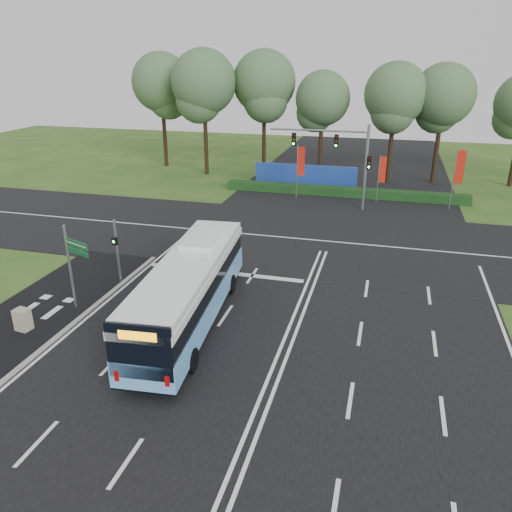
# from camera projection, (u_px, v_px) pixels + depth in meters

# --- Properties ---
(ground) EXTENTS (120.00, 120.00, 0.00)m
(ground) POSITION_uv_depth(u_px,v_px,m) (290.00, 325.00, 24.01)
(ground) COLOR #294F1A
(ground) RESTS_ON ground
(road_main) EXTENTS (20.00, 120.00, 0.04)m
(road_main) POSITION_uv_depth(u_px,v_px,m) (290.00, 325.00, 24.00)
(road_main) COLOR black
(road_main) RESTS_ON ground
(road_cross) EXTENTS (120.00, 14.00, 0.05)m
(road_cross) POSITION_uv_depth(u_px,v_px,m) (325.00, 241.00, 34.74)
(road_cross) COLOR black
(road_cross) RESTS_ON ground
(bike_path) EXTENTS (5.00, 18.00, 0.06)m
(bike_path) POSITION_uv_depth(u_px,v_px,m) (27.00, 321.00, 24.33)
(bike_path) COLOR black
(bike_path) RESTS_ON ground
(kerb_strip) EXTENTS (0.25, 18.00, 0.12)m
(kerb_strip) POSITION_uv_depth(u_px,v_px,m) (70.00, 327.00, 23.74)
(kerb_strip) COLOR gray
(kerb_strip) RESTS_ON ground
(city_bus) EXTENTS (3.68, 12.49, 3.53)m
(city_bus) POSITION_uv_depth(u_px,v_px,m) (190.00, 290.00, 23.55)
(city_bus) COLOR #63A7E6
(city_bus) RESTS_ON ground
(pedestrian_signal) EXTENTS (0.34, 0.43, 3.71)m
(pedestrian_signal) POSITION_uv_depth(u_px,v_px,m) (117.00, 249.00, 27.80)
(pedestrian_signal) COLOR gray
(pedestrian_signal) RESTS_ON ground
(street_sign) EXTENTS (1.64, 0.72, 4.48)m
(street_sign) POSITION_uv_depth(u_px,v_px,m) (73.00, 259.00, 24.38)
(street_sign) COLOR gray
(street_sign) RESTS_ON ground
(utility_cabinet) EXTENTS (0.73, 0.63, 1.11)m
(utility_cabinet) POSITION_uv_depth(u_px,v_px,m) (23.00, 320.00, 23.32)
(utility_cabinet) COLOR #A49A84
(utility_cabinet) RESTS_ON ground
(banner_flag_left) EXTENTS (0.70, 0.08, 4.73)m
(banner_flag_left) POSITION_uv_depth(u_px,v_px,m) (300.00, 164.00, 44.18)
(banner_flag_left) COLOR gray
(banner_flag_left) RESTS_ON ground
(banner_flag_mid) EXTENTS (0.62, 0.09, 4.18)m
(banner_flag_mid) POSITION_uv_depth(u_px,v_px,m) (381.00, 172.00, 42.74)
(banner_flag_mid) COLOR gray
(banner_flag_mid) RESTS_ON ground
(banner_flag_right) EXTENTS (0.75, 0.12, 5.10)m
(banner_flag_right) POSITION_uv_depth(u_px,v_px,m) (458.00, 171.00, 40.55)
(banner_flag_right) COLOR gray
(banner_flag_right) RESTS_ON ground
(traffic_light_gantry) EXTENTS (8.41, 0.28, 7.00)m
(traffic_light_gantry) POSITION_uv_depth(u_px,v_px,m) (344.00, 153.00, 40.57)
(traffic_light_gantry) COLOR gray
(traffic_light_gantry) RESTS_ON ground
(hedge) EXTENTS (22.00, 1.20, 0.80)m
(hedge) POSITION_uv_depth(u_px,v_px,m) (343.00, 192.00, 45.79)
(hedge) COLOR #153312
(hedge) RESTS_ON ground
(blue_hoarding) EXTENTS (10.00, 0.30, 2.20)m
(blue_hoarding) POSITION_uv_depth(u_px,v_px,m) (305.00, 176.00, 48.74)
(blue_hoarding) COLOR #1D3D9E
(blue_hoarding) RESTS_ON ground
(eucalyptus_row) EXTENTS (49.72, 9.50, 12.86)m
(eucalyptus_row) POSITION_uv_depth(u_px,v_px,m) (345.00, 89.00, 49.61)
(eucalyptus_row) COLOR black
(eucalyptus_row) RESTS_ON ground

